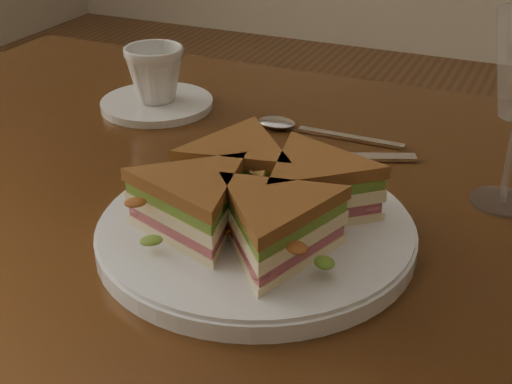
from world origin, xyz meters
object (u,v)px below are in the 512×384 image
table (273,287)px  plate (256,233)px  knife (313,158)px  spoon (294,127)px  saucer (157,104)px  coffee_cup (155,74)px  sandwich_wedges (256,197)px

table → plate: bearing=-81.0°
knife → spoon: bearing=102.7°
plate → saucer: bearing=135.7°
plate → spoon: size_ratio=1.56×
spoon → knife: 0.09m
spoon → knife: size_ratio=0.91×
table → saucer: size_ratio=8.18×
table → coffee_cup: (-0.24, 0.18, 0.14)m
plate → knife: 0.18m
spoon → saucer: 0.19m
plate → sandwich_wedges: sandwich_wedges is taller
spoon → plate: bearing=-75.8°
sandwich_wedges → knife: sandwich_wedges is taller
table → sandwich_wedges: bearing=-81.0°
table → sandwich_wedges: (0.01, -0.07, 0.14)m
saucer → sandwich_wedges: bearing=-44.3°
saucer → table: bearing=-36.5°
knife → saucer: (-0.24, 0.07, 0.00)m
table → knife: size_ratio=5.93×
saucer → coffee_cup: (0.00, 0.00, 0.04)m
knife → saucer: bearing=141.5°
sandwich_wedges → saucer: (-0.25, 0.25, -0.04)m
spoon → knife: spoon is taller
table → saucer: (-0.24, 0.18, 0.10)m
plate → sandwich_wedges: 0.04m
spoon → knife: (0.05, -0.07, -0.00)m
sandwich_wedges → spoon: (-0.06, 0.25, -0.04)m
saucer → knife: bearing=-15.1°
table → plate: plate is taller
spoon → saucer: same height
sandwich_wedges → saucer: sandwich_wedges is taller
spoon → saucer: size_ratio=1.25×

